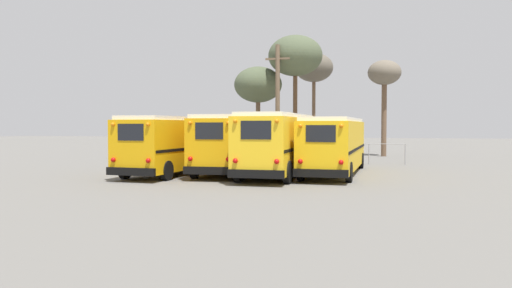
{
  "coord_description": "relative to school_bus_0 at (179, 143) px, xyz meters",
  "views": [
    {
      "loc": [
        6.64,
        -26.83,
        2.65
      ],
      "look_at": [
        0.0,
        -0.34,
        1.62
      ],
      "focal_mm": 35.0,
      "sensor_mm": 36.0,
      "label": 1
    }
  ],
  "objects": [
    {
      "name": "utility_pole",
      "position": [
        3.54,
        9.98,
        2.68
      ],
      "size": [
        1.8,
        0.33,
        8.5
      ],
      "color": "brown",
      "rests_on": "ground"
    },
    {
      "name": "ground_plane",
      "position": [
        4.22,
        1.12,
        -1.69
      ],
      "size": [
        160.0,
        160.0,
        0.0
      ],
      "primitive_type": "plane",
      "color": "#66635E"
    },
    {
      "name": "bare_tree_1",
      "position": [
        4.91,
        19.72,
        6.11
      ],
      "size": [
        3.49,
        3.49,
        9.2
      ],
      "color": "brown",
      "rests_on": "ground"
    },
    {
      "name": "bare_tree_3",
      "position": [
        11.12,
        18.1,
        5.15
      ],
      "size": [
        2.79,
        2.79,
        8.16
      ],
      "color": "brown",
      "rests_on": "ground"
    },
    {
      "name": "bare_tree_2",
      "position": [
        4.51,
        11.92,
        6.17
      ],
      "size": [
        4.11,
        4.11,
        9.47
      ],
      "color": "brown",
      "rests_on": "ground"
    },
    {
      "name": "fence_line",
      "position": [
        4.22,
        8.7,
        -0.71
      ],
      "size": [
        16.5,
        0.06,
        1.42
      ],
      "color": "#939399",
      "rests_on": "ground"
    },
    {
      "name": "school_bus_2",
      "position": [
        5.63,
        0.22,
        0.08
      ],
      "size": [
        2.6,
        10.51,
        3.25
      ],
      "color": "yellow",
      "rests_on": "ground"
    },
    {
      "name": "school_bus_0",
      "position": [
        0.0,
        0.0,
        0.0
      ],
      "size": [
        3.07,
        10.13,
        3.11
      ],
      "color": "#E5A00C",
      "rests_on": "ground"
    },
    {
      "name": "bare_tree_0",
      "position": [
        1.38,
        12.79,
        4.13
      ],
      "size": [
        3.79,
        3.79,
        7.29
      ],
      "color": "brown",
      "rests_on": "ground"
    },
    {
      "name": "school_bus_3",
      "position": [
        8.45,
        1.58,
        -0.03
      ],
      "size": [
        2.82,
        10.63,
        3.04
      ],
      "color": "yellow",
      "rests_on": "ground"
    },
    {
      "name": "school_bus_1",
      "position": [
        2.82,
        1.23,
        0.04
      ],
      "size": [
        3.06,
        10.24,
        3.18
      ],
      "color": "#E5A00C",
      "rests_on": "ground"
    }
  ]
}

